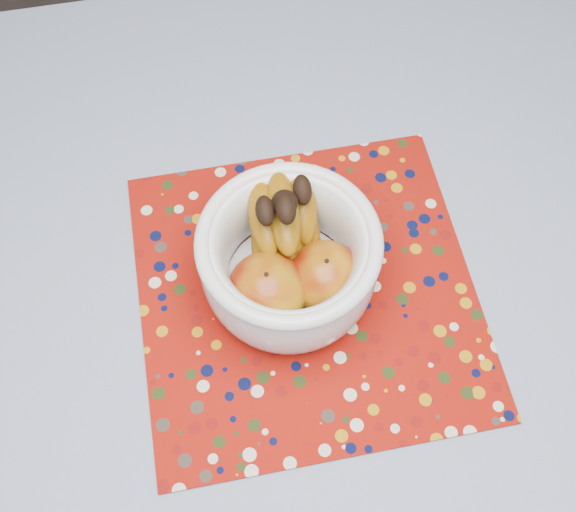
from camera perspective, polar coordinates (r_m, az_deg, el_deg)
The scene contains 4 objects.
table at distance 0.87m, azimuth -0.17°, elevation -11.90°, with size 1.20×1.20×0.75m.
tablecloth at distance 0.80m, azimuth -0.19°, elevation -10.36°, with size 1.32×1.32×0.01m, color slate.
placemat at distance 0.83m, azimuth 1.61°, elevation -3.02°, with size 0.41×0.41×0.00m, color maroon.
fruit_bowl at distance 0.77m, azimuth 0.06°, elevation -0.05°, with size 0.21×0.21×0.17m.
Camera 1 is at (-0.04, -0.23, 1.52)m, focal length 42.00 mm.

